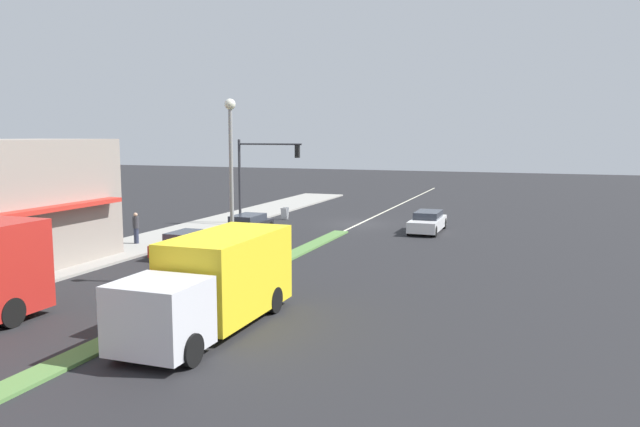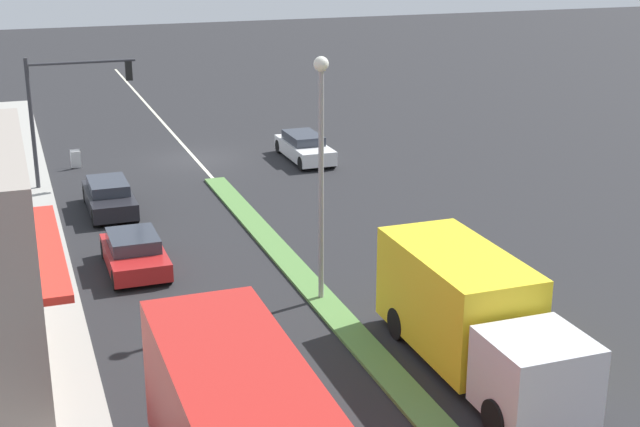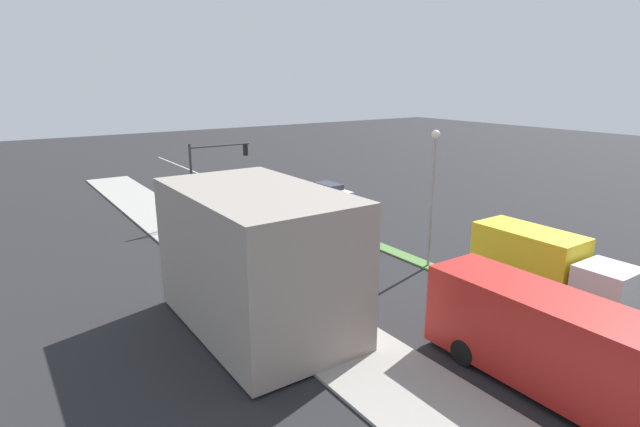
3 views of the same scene
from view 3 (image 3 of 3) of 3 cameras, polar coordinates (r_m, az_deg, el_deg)
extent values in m
plane|color=#232326|center=(28.38, 11.87, -5.82)|extent=(160.00, 160.00, 0.00)
cube|color=#9E9B93|center=(22.74, -3.42, -10.79)|extent=(4.00, 73.00, 0.12)
cube|color=#568442|center=(23.66, 28.05, -11.62)|extent=(0.90, 46.00, 0.10)
cube|color=beige|center=(42.20, -5.96, 1.36)|extent=(0.16, 60.00, 0.01)
cube|color=gray|center=(20.38, -7.21, -5.10)|extent=(5.20, 8.96, 5.72)
cube|color=red|center=(21.82, -0.31, -3.78)|extent=(0.70, 7.17, 0.20)
cylinder|color=#333338|center=(35.91, -14.42, 3.30)|extent=(0.18, 0.18, 5.60)
cylinder|color=#333338|center=(36.31, -11.33, 7.61)|extent=(4.50, 0.12, 0.12)
cube|color=black|center=(37.18, -8.52, 7.21)|extent=(0.28, 0.24, 0.84)
sphere|color=red|center=(37.26, -8.63, 7.64)|extent=(0.18, 0.18, 0.18)
sphere|color=gold|center=(37.29, -8.61, 7.23)|extent=(0.18, 0.18, 0.18)
sphere|color=green|center=(37.33, -8.60, 6.82)|extent=(0.18, 0.18, 0.18)
cylinder|color=gray|center=(27.16, 12.65, 1.15)|extent=(0.16, 0.16, 7.00)
sphere|color=silver|center=(26.54, 13.10, 8.82)|extent=(0.44, 0.44, 0.44)
cylinder|color=#282D42|center=(27.67, -10.47, -5.10)|extent=(0.26, 0.26, 0.85)
cylinder|color=#333338|center=(27.42, -10.54, -3.65)|extent=(0.34, 0.34, 0.63)
sphere|color=tan|center=(27.29, -10.58, -2.80)|extent=(0.22, 0.22, 0.22)
cube|color=silver|center=(40.21, -13.38, 0.96)|extent=(0.45, 0.21, 0.84)
cube|color=silver|center=(39.92, -13.21, 0.87)|extent=(0.45, 0.21, 0.84)
cube|color=silver|center=(25.22, 29.91, -7.34)|extent=(2.28, 2.20, 1.90)
cube|color=yellow|center=(26.80, 22.66, -4.40)|extent=(2.40, 5.10, 2.60)
cylinder|color=black|center=(26.35, 31.13, -8.40)|extent=(0.28, 0.90, 0.90)
cylinder|color=black|center=(24.51, 28.95, -9.79)|extent=(0.28, 0.90, 0.90)
cylinder|color=black|center=(28.66, 21.55, -5.42)|extent=(0.28, 0.90, 0.90)
cylinder|color=black|center=(26.98, 18.93, -6.44)|extent=(0.28, 0.90, 0.90)
cube|color=red|center=(17.88, 28.21, -14.22)|extent=(2.50, 11.00, 3.00)
cylinder|color=black|center=(20.95, 20.14, -12.87)|extent=(0.30, 0.96, 0.96)
cylinder|color=black|center=(19.33, 16.07, -15.00)|extent=(0.30, 0.96, 0.96)
cube|color=black|center=(33.74, -7.63, -1.33)|extent=(1.73, 4.25, 0.63)
cube|color=#2D333D|center=(33.78, -7.82, -0.39)|extent=(1.47, 2.34, 0.42)
cylinder|color=black|center=(32.70, -5.08, -2.09)|extent=(0.22, 0.67, 0.67)
cylinder|color=black|center=(32.02, -7.46, -2.54)|extent=(0.22, 0.67, 0.67)
cylinder|color=black|center=(35.57, -7.76, -0.75)|extent=(0.22, 0.67, 0.67)
cylinder|color=black|center=(34.94, -10.00, -1.14)|extent=(0.22, 0.67, 0.67)
cube|color=silver|center=(43.00, 1.17, 2.41)|extent=(1.72, 4.49, 0.67)
cube|color=#2D333D|center=(43.06, 1.00, 3.18)|extent=(1.46, 2.47, 0.43)
cylinder|color=black|center=(42.08, 3.44, 1.85)|extent=(0.22, 0.68, 0.68)
cylinder|color=black|center=(41.19, 1.77, 1.58)|extent=(0.22, 0.68, 0.68)
cylinder|color=black|center=(44.91, 0.62, 2.73)|extent=(0.22, 0.68, 0.68)
cylinder|color=black|center=(44.07, -1.00, 2.49)|extent=(0.22, 0.68, 0.68)
cube|color=#AD1E1E|center=(28.20, -1.38, -4.60)|extent=(1.85, 3.81, 0.58)
cube|color=#2D333D|center=(28.18, -1.60, -3.51)|extent=(1.58, 2.09, 0.44)
cylinder|color=black|center=(27.55, 1.76, -5.41)|extent=(0.22, 0.65, 0.65)
cylinder|color=black|center=(26.66, -1.13, -6.12)|extent=(0.22, 0.65, 0.65)
cylinder|color=black|center=(29.84, -1.61, -3.77)|extent=(0.22, 0.65, 0.65)
cylinder|color=black|center=(29.03, -4.36, -4.36)|extent=(0.22, 0.65, 0.65)
camera|label=1|loc=(31.86, 62.60, -0.13)|focal=35.00mm
camera|label=2|loc=(12.44, 85.44, 6.27)|focal=50.00mm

